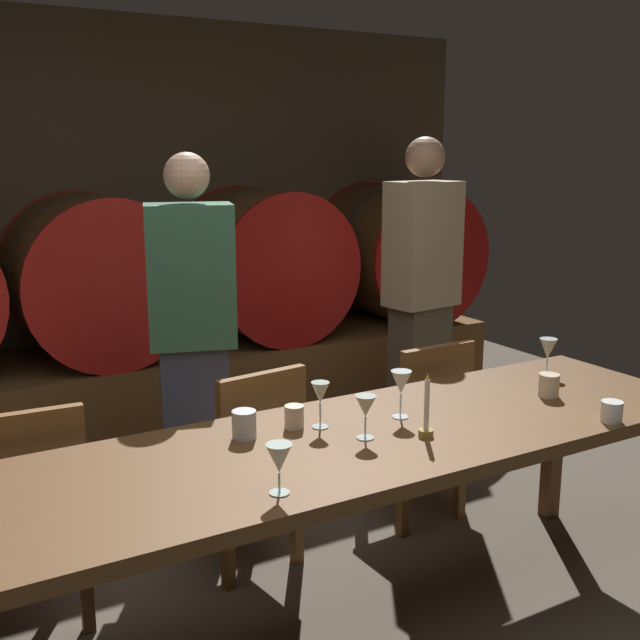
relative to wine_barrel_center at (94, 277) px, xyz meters
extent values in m
cube|color=brown|center=(0.03, 0.55, 0.26)|extent=(5.69, 0.24, 2.55)
cube|color=brown|center=(0.03, 0.00, -0.74)|extent=(5.12, 0.90, 0.54)
cylinder|color=brown|center=(0.00, 0.00, 0.00)|extent=(0.94, 0.78, 0.94)
cylinder|color=#B21C16|center=(0.00, -0.41, 0.00)|extent=(0.96, 0.03, 0.96)
cylinder|color=#B21C16|center=(0.00, 0.41, 0.00)|extent=(0.96, 0.03, 0.96)
cylinder|color=#2D2D33|center=(0.00, 0.00, 0.00)|extent=(0.95, 0.04, 0.95)
cylinder|color=brown|center=(1.08, 0.00, 0.00)|extent=(0.94, 0.78, 0.94)
cylinder|color=#9E1411|center=(1.08, -0.41, 0.00)|extent=(0.96, 0.03, 0.96)
cylinder|color=#9E1411|center=(1.08, 0.41, 0.00)|extent=(0.96, 0.03, 0.96)
cylinder|color=#2D2D33|center=(1.08, 0.00, 0.00)|extent=(0.95, 0.04, 0.95)
cylinder|color=#513319|center=(2.15, 0.00, 0.00)|extent=(0.94, 0.78, 0.94)
cylinder|color=#9E1411|center=(2.15, -0.41, 0.00)|extent=(0.96, 0.03, 0.96)
cylinder|color=#9E1411|center=(2.15, 0.41, 0.00)|extent=(0.96, 0.03, 0.96)
cylinder|color=#2D2D33|center=(2.15, 0.00, 0.00)|extent=(0.95, 0.04, 0.95)
cube|color=brown|center=(0.19, -2.38, -0.26)|extent=(2.98, 0.80, 0.05)
cube|color=brown|center=(1.60, -2.04, -0.65)|extent=(0.07, 0.07, 0.73)
cube|color=brown|center=(-0.72, -1.66, -0.57)|extent=(0.42, 0.42, 0.04)
cube|color=brown|center=(-0.73, -1.84, -0.34)|extent=(0.40, 0.06, 0.42)
cube|color=brown|center=(-0.54, -1.50, -0.80)|extent=(0.05, 0.05, 0.42)
cube|color=brown|center=(-0.56, -1.84, -0.80)|extent=(0.05, 0.05, 0.42)
cube|color=brown|center=(0.15, -1.65, -0.57)|extent=(0.45, 0.45, 0.04)
cube|color=brown|center=(0.17, -1.83, -0.34)|extent=(0.40, 0.09, 0.42)
cube|color=brown|center=(0.30, -1.46, -0.80)|extent=(0.05, 0.05, 0.42)
cube|color=brown|center=(-0.04, -1.51, -0.80)|extent=(0.05, 0.05, 0.42)
cube|color=brown|center=(0.34, -1.80, -0.80)|extent=(0.05, 0.05, 0.42)
cube|color=brown|center=(0.00, -1.84, -0.80)|extent=(0.05, 0.05, 0.42)
cube|color=brown|center=(1.03, -1.67, -0.57)|extent=(0.41, 0.41, 0.04)
cube|color=brown|center=(1.04, -1.85, -0.34)|extent=(0.40, 0.05, 0.42)
cube|color=brown|center=(1.20, -1.49, -0.80)|extent=(0.05, 0.05, 0.42)
cube|color=brown|center=(0.86, -1.50, -0.80)|extent=(0.05, 0.05, 0.42)
cube|color=brown|center=(1.21, -1.83, -0.80)|extent=(0.05, 0.05, 0.42)
cube|color=brown|center=(0.87, -1.84, -0.80)|extent=(0.05, 0.05, 0.42)
cube|color=#33384C|center=(0.11, -1.26, -0.57)|extent=(0.35, 0.28, 0.87)
cube|color=#336047|center=(0.11, -1.26, 0.18)|extent=(0.43, 0.34, 0.63)
sphere|color=#D8A884|center=(0.11, -1.26, 0.61)|extent=(0.20, 0.20, 0.20)
cube|color=brown|center=(1.47, -1.15, -0.56)|extent=(0.32, 0.24, 0.90)
cube|color=tan|center=(1.47, -1.15, 0.22)|extent=(0.41, 0.28, 0.67)
sphere|color=tan|center=(1.47, -1.15, 0.68)|extent=(0.21, 0.21, 0.21)
cylinder|color=olive|center=(0.47, -2.50, -0.22)|extent=(0.05, 0.05, 0.02)
cylinder|color=#EDE5CC|center=(0.47, -2.50, -0.12)|extent=(0.02, 0.02, 0.18)
cone|color=yellow|center=(0.47, -2.50, -0.02)|extent=(0.01, 0.01, 0.02)
cylinder|color=silver|center=(-0.17, -2.64, -0.23)|extent=(0.06, 0.06, 0.00)
cylinder|color=silver|center=(-0.17, -2.64, -0.20)|extent=(0.01, 0.01, 0.06)
cone|color=silver|center=(-0.17, -2.64, -0.13)|extent=(0.08, 0.08, 0.09)
cylinder|color=silver|center=(0.20, -2.24, -0.23)|extent=(0.06, 0.06, 0.00)
cylinder|color=silver|center=(0.20, -2.24, -0.18)|extent=(0.01, 0.01, 0.09)
cone|color=silver|center=(0.20, -2.24, -0.10)|extent=(0.07, 0.07, 0.08)
cylinder|color=silver|center=(0.28, -2.41, -0.23)|extent=(0.06, 0.06, 0.00)
cylinder|color=silver|center=(0.28, -2.41, -0.19)|extent=(0.01, 0.01, 0.07)
cone|color=silver|center=(0.28, -2.41, -0.12)|extent=(0.07, 0.07, 0.07)
cylinder|color=white|center=(0.51, -2.30, -0.23)|extent=(0.06, 0.06, 0.00)
cylinder|color=white|center=(0.51, -2.30, -0.18)|extent=(0.01, 0.01, 0.09)
cone|color=white|center=(0.51, -2.30, -0.10)|extent=(0.08, 0.08, 0.08)
cylinder|color=silver|center=(1.39, -2.17, -0.23)|extent=(0.06, 0.06, 0.00)
cylinder|color=silver|center=(1.39, -2.17, -0.20)|extent=(0.01, 0.01, 0.07)
cone|color=silver|center=(1.39, -2.17, -0.12)|extent=(0.08, 0.08, 0.09)
cylinder|color=silver|center=(-0.07, -2.20, -0.18)|extent=(0.08, 0.08, 0.10)
cylinder|color=beige|center=(0.12, -2.20, -0.19)|extent=(0.07, 0.07, 0.08)
cylinder|color=white|center=(1.13, -2.72, -0.19)|extent=(0.08, 0.08, 0.08)
cylinder|color=beige|center=(1.16, -2.39, -0.19)|extent=(0.08, 0.08, 0.09)
camera|label=1|loc=(-1.11, -4.49, 0.74)|focal=43.82mm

